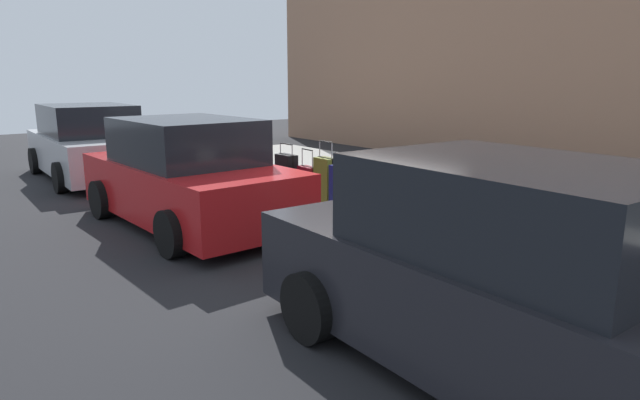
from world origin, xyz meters
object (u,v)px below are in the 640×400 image
(suitcase_olive_8, at_px, (326,179))
(suitcase_black_10, at_px, (287,173))
(suitcase_black_3, at_px, (442,209))
(suitcase_navy_7, at_px, (343,187))
(suitcase_olive_1, at_px, (509,227))
(suitcase_navy_0, at_px, (552,238))
(suitcase_maroon_2, at_px, (474,216))
(suitcase_maroon_9, at_px, (307,181))
(parked_car_red_1, at_px, (188,176))
(suitcase_teal_5, at_px, (393,196))
(suitcase_silver_6, at_px, (367,196))
(bollard_post, at_px, (243,162))
(parked_car_charcoal_0, at_px, (510,279))
(parked_car_silver_2, at_px, (89,144))
(fire_hydrant, at_px, (266,165))
(suitcase_red_4, at_px, (419,205))

(suitcase_olive_8, distance_m, suitcase_black_10, 1.06)
(suitcase_black_3, xyz_separation_m, suitcase_navy_7, (2.17, -0.05, -0.03))
(suitcase_olive_1, bearing_deg, suitcase_navy_0, -170.65)
(suitcase_maroon_2, relative_size, suitcase_olive_8, 0.96)
(suitcase_maroon_9, height_order, parked_car_red_1, parked_car_red_1)
(suitcase_navy_7, bearing_deg, suitcase_teal_5, -176.62)
(suitcase_navy_0, distance_m, suitcase_silver_6, 3.18)
(parked_car_red_1, bearing_deg, bollard_post, -46.95)
(suitcase_maroon_9, distance_m, bollard_post, 2.00)
(suitcase_olive_1, xyz_separation_m, suitcase_navy_7, (3.23, -0.07, -0.00))
(suitcase_navy_0, bearing_deg, suitcase_teal_5, -0.99)
(suitcase_silver_6, distance_m, bollard_post, 3.64)
(suitcase_black_3, bearing_deg, suitcase_olive_8, -2.55)
(parked_car_charcoal_0, relative_size, parked_car_silver_2, 0.96)
(suitcase_maroon_2, distance_m, suitcase_black_3, 0.51)
(suitcase_maroon_2, distance_m, parked_car_silver_2, 9.33)
(suitcase_olive_1, relative_size, suitcase_silver_6, 1.15)
(suitcase_silver_6, height_order, fire_hydrant, suitcase_silver_6)
(suitcase_maroon_9, bearing_deg, suitcase_navy_7, 177.52)
(suitcase_maroon_9, relative_size, bollard_post, 1.04)
(suitcase_black_10, bearing_deg, suitcase_olive_1, 179.86)
(parked_car_charcoal_0, bearing_deg, suitcase_olive_8, -24.60)
(suitcase_navy_0, xyz_separation_m, suitcase_red_4, (2.10, -0.04, 0.01))
(parked_car_silver_2, bearing_deg, suitcase_red_4, -163.35)
(suitcase_maroon_2, xyz_separation_m, suitcase_maroon_9, (3.75, -0.06, -0.09))
(bollard_post, bearing_deg, suitcase_silver_6, -176.99)
(suitcase_maroon_9, height_order, parked_car_charcoal_0, parked_car_charcoal_0)
(fire_hydrant, bearing_deg, suitcase_teal_5, -178.82)
(suitcase_teal_5, relative_size, parked_car_silver_2, 0.18)
(suitcase_maroon_2, bearing_deg, fire_hydrant, -0.04)
(suitcase_olive_8, xyz_separation_m, parked_car_charcoal_0, (-5.26, 2.41, 0.26))
(suitcase_maroon_9, xyz_separation_m, suitcase_black_10, (0.53, 0.10, 0.09))
(suitcase_silver_6, bearing_deg, suitcase_olive_1, 177.83)
(suitcase_black_3, bearing_deg, suitcase_maroon_9, -1.75)
(suitcase_navy_7, xyz_separation_m, suitcase_maroon_9, (1.07, -0.05, -0.07))
(suitcase_black_3, relative_size, parked_car_silver_2, 0.21)
(suitcase_olive_1, xyz_separation_m, suitcase_black_10, (4.84, -0.01, 0.01))
(suitcase_olive_1, relative_size, parked_car_silver_2, 0.21)
(suitcase_black_10, bearing_deg, parked_car_red_1, 104.33)
(fire_hydrant, xyz_separation_m, bollard_post, (0.64, 0.15, 0.00))
(suitcase_maroon_2, bearing_deg, suitcase_teal_5, -2.80)
(suitcase_navy_0, relative_size, fire_hydrant, 1.14)
(bollard_post, xyz_separation_m, parked_car_charcoal_0, (-7.76, 2.18, 0.23))
(suitcase_red_4, relative_size, suitcase_maroon_9, 1.03)
(suitcase_teal_5, bearing_deg, parked_car_silver_2, 17.82)
(suitcase_silver_6, height_order, parked_car_charcoal_0, parked_car_charcoal_0)
(suitcase_navy_7, bearing_deg, suitcase_navy_0, -179.68)
(suitcase_navy_0, height_order, parked_car_charcoal_0, parked_car_charcoal_0)
(suitcase_olive_8, distance_m, parked_car_silver_2, 6.28)
(suitcase_maroon_2, height_order, suitcase_black_3, suitcase_maroon_2)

